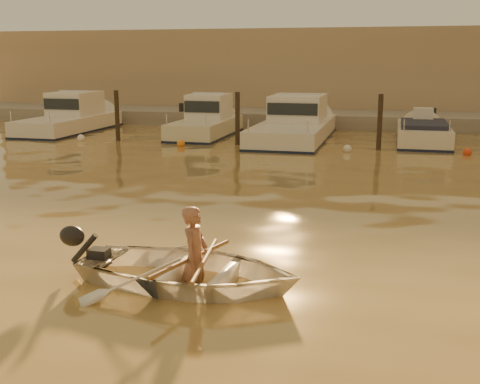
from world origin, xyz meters
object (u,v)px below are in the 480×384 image
(moored_boat_1, at_px, (205,121))
(waterfront_building, at_px, (391,74))
(dinghy, at_px, (189,271))
(moored_boat_0, at_px, (69,118))
(person, at_px, (195,257))
(moored_boat_2, at_px, (295,124))
(moored_boat_3, at_px, (423,137))

(moored_boat_1, xyz_separation_m, waterfront_building, (7.48, 11.00, 1.77))
(dinghy, distance_m, moored_boat_0, 20.17)
(moored_boat_0, relative_size, moored_boat_1, 1.18)
(person, distance_m, moored_boat_2, 16.66)
(dinghy, relative_size, moored_boat_1, 0.55)
(dinghy, distance_m, moored_boat_2, 16.65)
(moored_boat_0, bearing_deg, person, -55.19)
(waterfront_building, bearing_deg, moored_boat_1, -124.21)
(moored_boat_2, bearing_deg, waterfront_building, 71.71)
(person, relative_size, waterfront_building, 0.03)
(dinghy, height_order, moored_boat_0, moored_boat_0)
(dinghy, xyz_separation_m, moored_boat_0, (-11.45, 16.61, 0.40))
(dinghy, height_order, person, person)
(moored_boat_0, distance_m, moored_boat_2, 10.30)
(dinghy, distance_m, moored_boat_1, 17.34)
(moored_boat_2, bearing_deg, person, -85.70)
(dinghy, bearing_deg, moored_boat_3, -9.59)
(person, distance_m, moored_boat_0, 20.23)
(person, height_order, waterfront_building, waterfront_building)
(dinghy, distance_m, waterfront_building, 27.80)
(moored_boat_1, bearing_deg, waterfront_building, 55.79)
(dinghy, relative_size, moored_boat_2, 0.38)
(moored_boat_3, bearing_deg, moored_boat_1, 180.00)
(moored_boat_0, bearing_deg, moored_boat_3, 0.00)
(moored_boat_0, xyz_separation_m, moored_boat_1, (6.46, 0.00, 0.00))
(moored_boat_0, height_order, moored_boat_3, moored_boat_0)
(moored_boat_2, relative_size, moored_boat_3, 1.55)
(moored_boat_3, bearing_deg, person, -102.92)
(moored_boat_0, height_order, moored_boat_1, same)
(moored_boat_0, height_order, moored_boat_2, same)
(person, xyz_separation_m, moored_boat_3, (3.81, 16.61, -0.22))
(waterfront_building, bearing_deg, person, -94.94)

